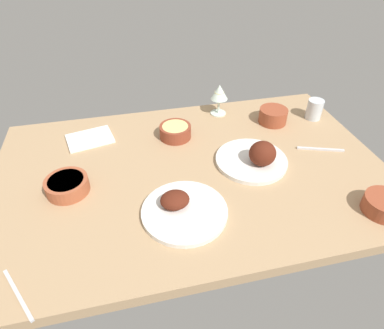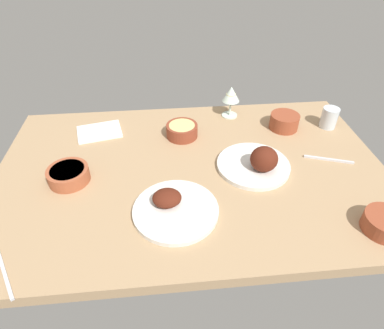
% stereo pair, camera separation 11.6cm
% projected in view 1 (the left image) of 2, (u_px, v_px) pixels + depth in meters
% --- Properties ---
extents(dining_table, '(1.40, 0.90, 0.04)m').
position_uv_depth(dining_table, '(192.00, 173.00, 1.19)').
color(dining_table, tan).
rests_on(dining_table, ground).
extents(plate_far_side, '(0.27, 0.27, 0.06)m').
position_uv_depth(plate_far_side, '(182.00, 209.00, 1.00)').
color(plate_far_side, silver).
rests_on(plate_far_side, dining_table).
extents(plate_near_viewer, '(0.26, 0.26, 0.10)m').
position_uv_depth(plate_near_viewer, '(256.00, 158.00, 1.18)').
color(plate_near_viewer, silver).
rests_on(plate_near_viewer, dining_table).
extents(bowl_potatoes, '(0.13, 0.13, 0.05)m').
position_uv_depth(bowl_potatoes, '(175.00, 131.00, 1.32)').
color(bowl_potatoes, brown).
rests_on(bowl_potatoes, dining_table).
extents(bowl_cream, '(0.13, 0.13, 0.05)m').
position_uv_depth(bowl_cream, '(384.00, 204.00, 1.00)').
color(bowl_cream, brown).
rests_on(bowl_cream, dining_table).
extents(bowl_soup, '(0.12, 0.12, 0.06)m').
position_uv_depth(bowl_soup, '(273.00, 115.00, 1.40)').
color(bowl_soup, brown).
rests_on(bowl_soup, dining_table).
extents(bowl_onions, '(0.14, 0.14, 0.05)m').
position_uv_depth(bowl_onions, '(67.00, 185.00, 1.07)').
color(bowl_onions, '#A35133').
rests_on(bowl_onions, dining_table).
extents(wine_glass, '(0.08, 0.08, 0.14)m').
position_uv_depth(wine_glass, '(219.00, 94.00, 1.42)').
color(wine_glass, silver).
rests_on(wine_glass, dining_table).
extents(water_tumbler, '(0.07, 0.07, 0.09)m').
position_uv_depth(water_tumbler, '(314.00, 109.00, 1.42)').
color(water_tumbler, silver).
rests_on(water_tumbler, dining_table).
extents(folded_napkin, '(0.20, 0.16, 0.01)m').
position_uv_depth(folded_napkin, '(90.00, 139.00, 1.31)').
color(folded_napkin, white).
rests_on(folded_napkin, dining_table).
extents(fork_loose, '(0.10, 0.16, 0.01)m').
position_uv_depth(fork_loose, '(18.00, 295.00, 0.79)').
color(fork_loose, silver).
rests_on(fork_loose, dining_table).
extents(spoon_loose, '(0.17, 0.07, 0.01)m').
position_uv_depth(spoon_loose, '(321.00, 149.00, 1.26)').
color(spoon_loose, silver).
rests_on(spoon_loose, dining_table).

